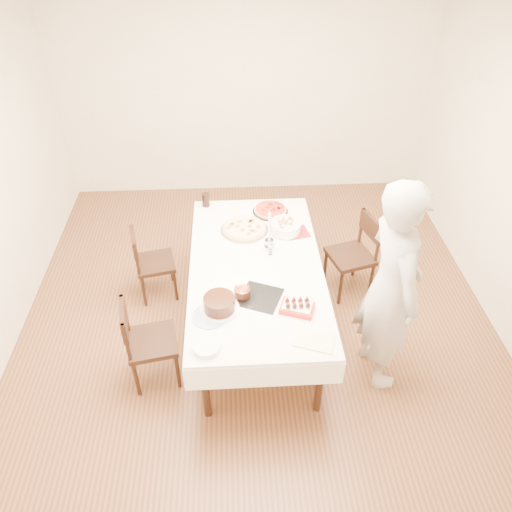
{
  "coord_description": "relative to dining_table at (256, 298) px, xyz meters",
  "views": [
    {
      "loc": [
        -0.21,
        -3.4,
        3.5
      ],
      "look_at": [
        -0.02,
        -0.09,
        0.86
      ],
      "focal_mm": 35.0,
      "sensor_mm": 36.0,
      "label": 1
    }
  ],
  "objects": [
    {
      "name": "plate_stack",
      "position": [
        -0.41,
        -0.91,
        0.4
      ],
      "size": [
        0.24,
        0.24,
        0.04
      ],
      "primitive_type": "cylinder",
      "rotation": [
        0.0,
        0.0,
        -0.19
      ],
      "color": "white",
      "rests_on": "dining_table"
    },
    {
      "name": "chair_right_savory",
      "position": [
        0.96,
        0.48,
        0.05
      ],
      "size": [
        0.54,
        0.54,
        0.86
      ],
      "primitive_type": null,
      "rotation": [
        0.0,
        0.0,
        0.29
      ],
      "color": "black",
      "rests_on": "floor"
    },
    {
      "name": "red_placemat",
      "position": [
        0.41,
        0.47,
        0.38
      ],
      "size": [
        0.25,
        0.25,
        0.01
      ],
      "primitive_type": "cube",
      "rotation": [
        0.0,
        0.0,
        0.22
      ],
      "color": "#B21E1E",
      "rests_on": "dining_table"
    },
    {
      "name": "pizza_pepperoni",
      "position": [
        0.19,
        0.84,
        0.4
      ],
      "size": [
        0.38,
        0.38,
        0.04
      ],
      "primitive_type": "cylinder",
      "rotation": [
        0.0,
        0.0,
        -0.1
      ],
      "color": "red",
      "rests_on": "dining_table"
    },
    {
      "name": "pizza_white",
      "position": [
        -0.08,
        0.53,
        0.4
      ],
      "size": [
        0.58,
        0.58,
        0.04
      ],
      "primitive_type": "cylinder",
      "rotation": [
        0.0,
        0.0,
        0.34
      ],
      "color": "beige",
      "rests_on": "dining_table"
    },
    {
      "name": "floor",
      "position": [
        0.02,
        0.09,
        -0.38
      ],
      "size": [
        5.0,
        5.0,
        0.0
      ],
      "primitive_type": "plane",
      "color": "#532E1C",
      "rests_on": "ground"
    },
    {
      "name": "chair_left_dessert",
      "position": [
        -0.88,
        -0.52,
        0.04
      ],
      "size": [
        0.5,
        0.5,
        0.84
      ],
      "primitive_type": null,
      "rotation": [
        0.0,
        0.0,
        3.32
      ],
      "color": "black",
      "rests_on": "floor"
    },
    {
      "name": "china_plate",
      "position": [
        -0.39,
        -0.59,
        0.38
      ],
      "size": [
        0.33,
        0.33,
        0.01
      ],
      "primitive_type": "cylinder",
      "rotation": [
        0.0,
        0.0,
        -0.25
      ],
      "color": "white",
      "rests_on": "dining_table"
    },
    {
      "name": "person",
      "position": [
        1.0,
        -0.55,
        0.56
      ],
      "size": [
        0.55,
        0.74,
        1.88
      ],
      "primitive_type": "imported",
      "rotation": [
        0.0,
        0.0,
        1.72
      ],
      "color": "#B5B0AB",
      "rests_on": "floor"
    },
    {
      "name": "chair_left_savory",
      "position": [
        -0.96,
        0.54,
        0.01
      ],
      "size": [
        0.47,
        0.47,
        0.78
      ],
      "primitive_type": null,
      "rotation": [
        0.0,
        0.0,
        3.35
      ],
      "color": "black",
      "rests_on": "floor"
    },
    {
      "name": "strawberry_box",
      "position": [
        0.29,
        -0.55,
        0.41
      ],
      "size": [
        0.3,
        0.25,
        0.06
      ],
      "primitive_type": null,
      "rotation": [
        0.0,
        0.0,
        -0.35
      ],
      "color": "#B62114",
      "rests_on": "dining_table"
    },
    {
      "name": "taper_candle",
      "position": [
        0.13,
        0.28,
        0.57
      ],
      "size": [
        0.1,
        0.1,
        0.38
      ],
      "primitive_type": "cylinder",
      "rotation": [
        0.0,
        0.0,
        -0.31
      ],
      "color": "white",
      "rests_on": "dining_table"
    },
    {
      "name": "box_lid",
      "position": [
        0.37,
        -0.87,
        0.38
      ],
      "size": [
        0.34,
        0.28,
        0.02
      ],
      "primitive_type": "cube",
      "rotation": [
        0.0,
        0.0,
        -0.35
      ],
      "color": "beige",
      "rests_on": "dining_table"
    },
    {
      "name": "cola_glass",
      "position": [
        -0.45,
        0.98,
        0.45
      ],
      "size": [
        0.08,
        0.08,
        0.14
      ],
      "primitive_type": "cylinder",
      "rotation": [
        0.0,
        0.0,
        0.08
      ],
      "color": "black",
      "rests_on": "dining_table"
    },
    {
      "name": "layer_cake",
      "position": [
        -0.31,
        -0.51,
        0.44
      ],
      "size": [
        0.39,
        0.39,
        0.12
      ],
      "primitive_type": "cylinder",
      "rotation": [
        0.0,
        0.0,
        -0.29
      ],
      "color": "#32170C",
      "rests_on": "dining_table"
    },
    {
      "name": "pasta_bowl",
      "position": [
        0.31,
        0.49,
        0.43
      ],
      "size": [
        0.33,
        0.33,
        0.09
      ],
      "primitive_type": "cylinder",
      "rotation": [
        0.0,
        0.0,
        -0.17
      ],
      "color": "white",
      "rests_on": "dining_table"
    },
    {
      "name": "shaker_pair",
      "position": [
        0.14,
        0.16,
        0.43
      ],
      "size": [
        0.09,
        0.09,
        0.11
      ],
      "primitive_type": null,
      "rotation": [
        0.0,
        0.0,
        -0.04
      ],
      "color": "white",
      "rests_on": "dining_table"
    },
    {
      "name": "wall_back",
      "position": [
        0.02,
        2.59,
        0.98
      ],
      "size": [
        4.5,
        0.04,
        2.7
      ],
      "primitive_type": "cube",
      "color": "#EDE3C7",
      "rests_on": "floor"
    },
    {
      "name": "cake_board",
      "position": [
        0.01,
        -0.39,
        0.38
      ],
      "size": [
        0.41,
        0.41,
        0.01
      ],
      "primitive_type": "cube",
      "rotation": [
        0.0,
        0.0,
        -0.4
      ],
      "color": "black",
      "rests_on": "dining_table"
    },
    {
      "name": "ceiling",
      "position": [
        0.02,
        0.09,
        2.33
      ],
      "size": [
        5.0,
        5.0,
        0.0
      ],
      "primitive_type": "plane",
      "rotation": [
        3.14,
        0.0,
        0.0
      ],
      "color": "white",
      "rests_on": "wall_back"
    },
    {
      "name": "dining_table",
      "position": [
        0.0,
        0.0,
        0.0
      ],
      "size": [
        1.78,
        2.4,
        0.75
      ],
      "primitive_type": "cube",
      "rotation": [
        0.0,
        0.0,
        0.34
      ],
      "color": "white",
      "rests_on": "floor"
    },
    {
      "name": "birthday_cake",
      "position": [
        -0.13,
        -0.38,
        0.46
      ],
      "size": [
        0.14,
        0.14,
        0.14
      ],
      "primitive_type": "cylinder",
      "rotation": [
        0.0,
        0.0,
        -0.09
      ],
      "color": "#37180F",
      "rests_on": "dining_table"
    }
  ]
}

